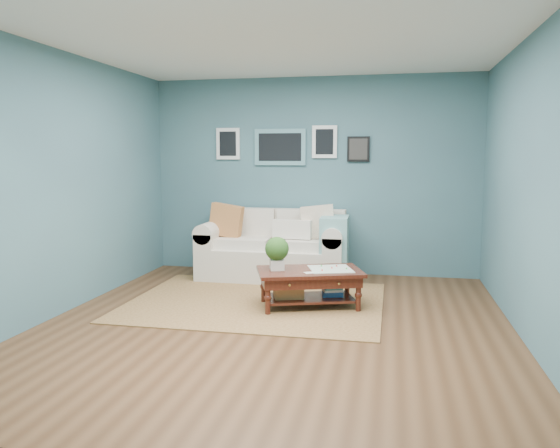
# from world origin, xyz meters

# --- Properties ---
(room_shell) EXTENTS (5.00, 5.02, 2.70)m
(room_shell) POSITION_xyz_m (-0.01, 0.06, 1.36)
(room_shell) COLOR brown
(room_shell) RESTS_ON ground
(area_rug) EXTENTS (2.78, 2.23, 0.01)m
(area_rug) POSITION_xyz_m (-0.38, 0.78, 0.01)
(area_rug) COLOR brown
(area_rug) RESTS_ON ground
(loveseat) EXTENTS (1.97, 0.89, 1.01)m
(loveseat) POSITION_xyz_m (-0.37, 2.03, 0.41)
(loveseat) COLOR beige
(loveseat) RESTS_ON ground
(coffee_table) EXTENTS (1.24, 0.95, 0.77)m
(coffee_table) POSITION_xyz_m (0.18, 0.68, 0.34)
(coffee_table) COLOR black
(coffee_table) RESTS_ON ground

